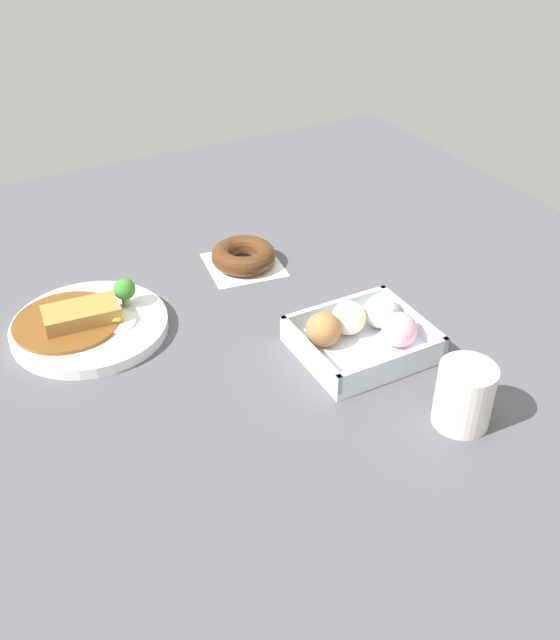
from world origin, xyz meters
TOP-DOWN VIEW (x-y plane):
  - ground_plane at (0.00, 0.00)m, footprint 1.60×1.60m
  - curry_plate at (0.16, -0.17)m, footprint 0.24×0.24m
  - donut_box at (-0.19, 0.06)m, footprint 0.19×0.16m
  - chocolate_ring_donut at (-0.14, -0.24)m, footprint 0.15×0.15m
  - coffee_mug at (-0.21, 0.26)m, footprint 0.08×0.08m

SIDE VIEW (x-z plane):
  - ground_plane at x=0.00m, z-range 0.00..0.00m
  - curry_plate at x=0.16m, z-range -0.02..0.05m
  - chocolate_ring_donut at x=-0.14m, z-range 0.00..0.04m
  - donut_box at x=-0.19m, z-range -0.01..0.06m
  - coffee_mug at x=-0.21m, z-range 0.00..0.09m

